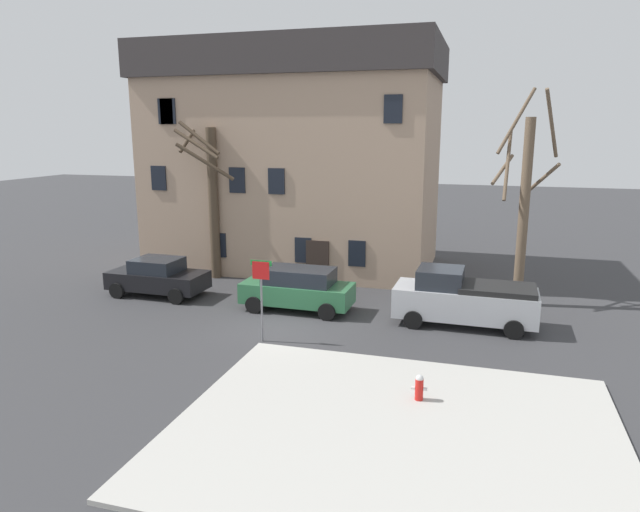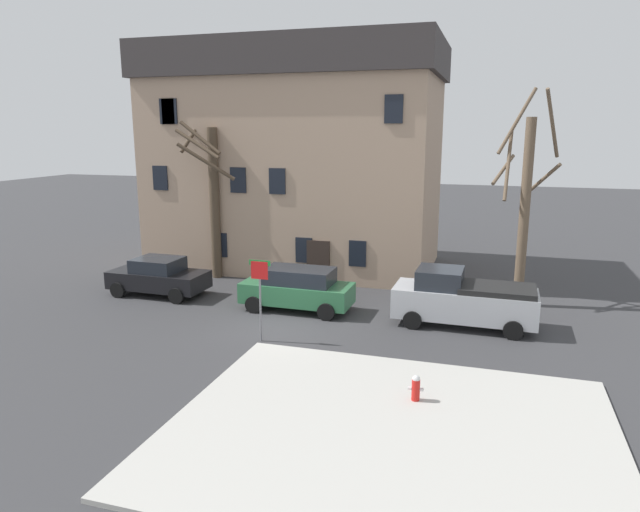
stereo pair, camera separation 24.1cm
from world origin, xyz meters
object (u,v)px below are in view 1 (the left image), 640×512
(tree_bare_mid, at_px, (524,202))
(pickup_truck_silver, at_px, (464,299))
(car_black_sedan, at_px, (158,277))
(building_main, at_px, (295,156))
(car_green_wagon, at_px, (298,288))
(tree_bare_near, at_px, (211,194))
(street_sign_pole, at_px, (261,285))
(fire_hydrant, at_px, (419,387))

(tree_bare_mid, distance_m, pickup_truck_silver, 5.08)
(tree_bare_mid, height_order, car_black_sedan, tree_bare_mid)
(building_main, relative_size, car_green_wagon, 3.32)
(building_main, relative_size, tree_bare_near, 1.79)
(building_main, bearing_deg, street_sign_pole, -76.73)
(street_sign_pole, bearing_deg, fire_hydrant, -28.56)
(building_main, height_order, tree_bare_near, building_main)
(tree_bare_near, height_order, pickup_truck_silver, tree_bare_near)
(tree_bare_mid, bearing_deg, pickup_truck_silver, -121.30)
(building_main, relative_size, car_black_sedan, 3.46)
(car_black_sedan, height_order, car_green_wagon, car_green_wagon)
(car_black_sedan, distance_m, street_sign_pole, 7.72)
(tree_bare_near, distance_m, car_black_sedan, 4.91)
(tree_bare_near, distance_m, car_green_wagon, 7.50)
(car_black_sedan, distance_m, pickup_truck_silver, 13.05)
(building_main, distance_m, street_sign_pole, 12.45)
(tree_bare_near, height_order, street_sign_pole, tree_bare_near)
(tree_bare_near, bearing_deg, fire_hydrant, -43.15)
(building_main, height_order, car_black_sedan, building_main)
(tree_bare_near, distance_m, street_sign_pole, 9.54)
(building_main, xyz_separation_m, car_black_sedan, (-3.79, -7.58, -4.94))
(building_main, relative_size, pickup_truck_silver, 2.87)
(pickup_truck_silver, distance_m, street_sign_pole, 7.57)
(tree_bare_mid, distance_m, fire_hydrant, 11.19)
(building_main, xyz_separation_m, tree_bare_near, (-2.83, -4.09, -1.62))
(building_main, distance_m, car_black_sedan, 9.81)
(pickup_truck_silver, distance_m, fire_hydrant, 6.88)
(fire_hydrant, bearing_deg, building_main, 119.96)
(building_main, xyz_separation_m, car_green_wagon, (2.78, -7.88, -4.86))
(building_main, height_order, tree_bare_mid, building_main)
(building_main, relative_size, tree_bare_mid, 1.69)
(car_green_wagon, height_order, fire_hydrant, car_green_wagon)
(pickup_truck_silver, xyz_separation_m, fire_hydrant, (-0.80, -6.81, -0.53))
(tree_bare_mid, relative_size, car_black_sedan, 2.05)
(tree_bare_mid, xyz_separation_m, fire_hydrant, (-2.83, -10.15, -3.79))
(building_main, xyz_separation_m, pickup_truck_silver, (9.26, -7.85, -4.75))
(building_main, bearing_deg, fire_hydrant, -60.04)
(street_sign_pole, bearing_deg, building_main, 103.27)
(car_green_wagon, bearing_deg, fire_hydrant, -50.09)
(car_black_sedan, bearing_deg, car_green_wagon, -2.63)
(tree_bare_near, xyz_separation_m, street_sign_pole, (5.55, -7.46, -2.15))
(tree_bare_mid, relative_size, pickup_truck_silver, 1.70)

